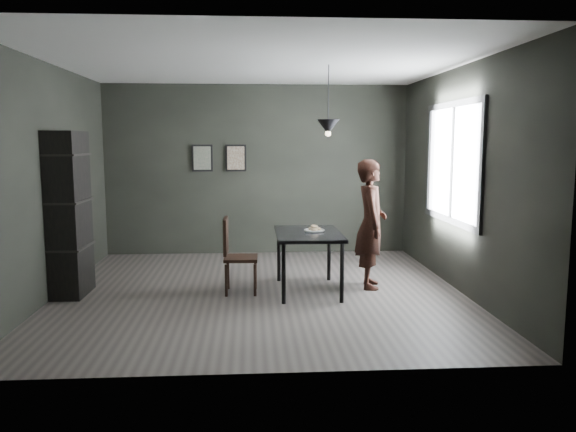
{
  "coord_description": "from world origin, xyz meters",
  "views": [
    {
      "loc": [
        -0.11,
        -6.86,
        1.87
      ],
      "look_at": [
        0.35,
        0.05,
        0.95
      ],
      "focal_mm": 35.0,
      "sensor_mm": 36.0,
      "label": 1
    }
  ],
  "objects": [
    {
      "name": "wood_chair",
      "position": [
        -0.32,
        -0.01,
        0.53
      ],
      "size": [
        0.42,
        0.42,
        0.94
      ],
      "rotation": [
        0.0,
        0.0,
        -0.03
      ],
      "color": "black",
      "rests_on": "ground"
    },
    {
      "name": "cafe_table",
      "position": [
        0.6,
        0.0,
        0.67
      ],
      "size": [
        0.8,
        1.2,
        0.75
      ],
      "color": "black",
      "rests_on": "ground"
    },
    {
      "name": "ceiling",
      "position": [
        0.0,
        0.0,
        2.8
      ],
      "size": [
        5.0,
        5.0,
        0.02
      ],
      "color": "silver",
      "rests_on": "ground"
    },
    {
      "name": "shelf_unit",
      "position": [
        -2.32,
        0.04,
        1.0
      ],
      "size": [
        0.39,
        0.67,
        1.99
      ],
      "primitive_type": "cube",
      "rotation": [
        0.0,
        0.0,
        -0.01
      ],
      "color": "black",
      "rests_on": "ground"
    },
    {
      "name": "framed_print_left",
      "position": [
        -0.9,
        2.47,
        1.6
      ],
      "size": [
        0.34,
        0.04,
        0.44
      ],
      "color": "black",
      "rests_on": "ground"
    },
    {
      "name": "woman",
      "position": [
        1.42,
        0.15,
        0.82
      ],
      "size": [
        0.47,
        0.65,
        1.65
      ],
      "primitive_type": "imported",
      "rotation": [
        0.0,
        0.0,
        1.44
      ],
      "color": "black",
      "rests_on": "ground"
    },
    {
      "name": "ground",
      "position": [
        0.0,
        0.0,
        0.0
      ],
      "size": [
        5.0,
        5.0,
        0.0
      ],
      "primitive_type": "plane",
      "color": "#35312E",
      "rests_on": "ground"
    },
    {
      "name": "pendant_lamp",
      "position": [
        0.85,
        0.1,
        2.05
      ],
      "size": [
        0.28,
        0.28,
        0.86
      ],
      "color": "black",
      "rests_on": "ground"
    },
    {
      "name": "donut_pile",
      "position": [
        0.68,
        0.07,
        0.79
      ],
      "size": [
        0.16,
        0.16,
        0.07
      ],
      "rotation": [
        0.0,
        0.0,
        0.29
      ],
      "color": "beige",
      "rests_on": "white_plate"
    },
    {
      "name": "framed_print_right",
      "position": [
        -0.35,
        2.47,
        1.6
      ],
      "size": [
        0.34,
        0.04,
        0.44
      ],
      "color": "black",
      "rests_on": "ground"
    },
    {
      "name": "white_plate",
      "position": [
        0.68,
        0.07,
        0.76
      ],
      "size": [
        0.23,
        0.23,
        0.01
      ],
      "primitive_type": "cylinder",
      "color": "white",
      "rests_on": "cafe_table"
    },
    {
      "name": "window_assembly",
      "position": [
        2.47,
        0.2,
        1.6
      ],
      "size": [
        0.04,
        1.96,
        1.56
      ],
      "color": "white",
      "rests_on": "ground"
    },
    {
      "name": "back_wall",
      "position": [
        0.0,
        2.5,
        1.4
      ],
      "size": [
        5.0,
        0.1,
        2.8
      ],
      "primitive_type": "cube",
      "color": "black",
      "rests_on": "ground"
    }
  ]
}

